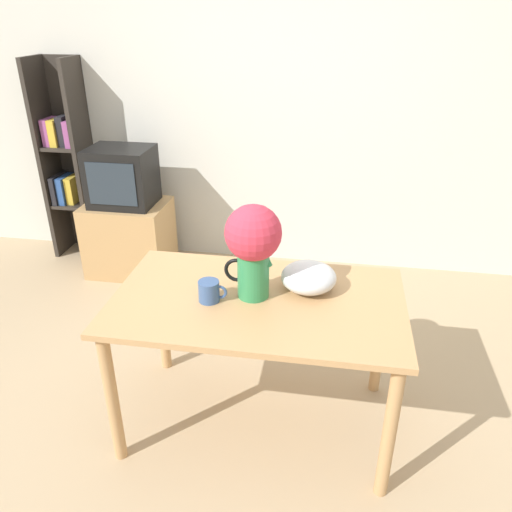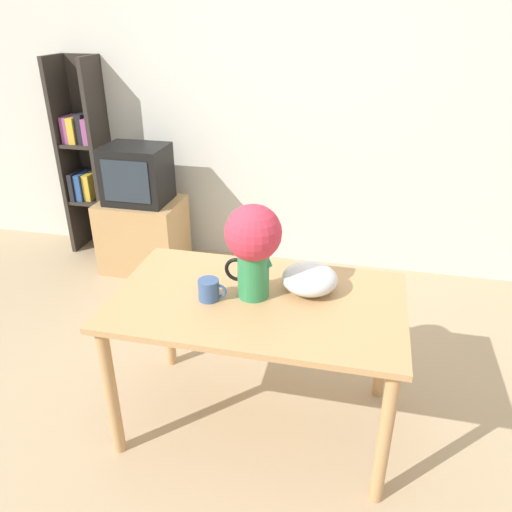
{
  "view_description": "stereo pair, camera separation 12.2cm",
  "coord_description": "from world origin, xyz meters",
  "px_view_note": "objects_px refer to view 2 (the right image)",
  "views": [
    {
      "loc": [
        0.5,
        -1.96,
        1.99
      ],
      "look_at": [
        0.16,
        0.05,
        0.97
      ],
      "focal_mm": 35.0,
      "sensor_mm": 36.0,
      "label": 1
    },
    {
      "loc": [
        0.62,
        -1.94,
        1.99
      ],
      "look_at": [
        0.16,
        0.05,
        0.97
      ],
      "focal_mm": 35.0,
      "sensor_mm": 36.0,
      "label": 2
    }
  ],
  "objects_px": {
    "flower_vase": "(253,243)",
    "tv_set": "(137,174)",
    "coffee_mug": "(209,290)",
    "white_bowl": "(310,279)"
  },
  "relations": [
    {
      "from": "flower_vase",
      "to": "tv_set",
      "type": "relative_size",
      "value": 0.95
    },
    {
      "from": "coffee_mug",
      "to": "white_bowl",
      "type": "distance_m",
      "value": 0.48
    },
    {
      "from": "flower_vase",
      "to": "white_bowl",
      "type": "height_order",
      "value": "flower_vase"
    },
    {
      "from": "flower_vase",
      "to": "coffee_mug",
      "type": "height_order",
      "value": "flower_vase"
    },
    {
      "from": "tv_set",
      "to": "coffee_mug",
      "type": "bearing_deg",
      "value": -55.01
    },
    {
      "from": "flower_vase",
      "to": "coffee_mug",
      "type": "distance_m",
      "value": 0.31
    },
    {
      "from": "coffee_mug",
      "to": "white_bowl",
      "type": "xyz_separation_m",
      "value": [
        0.44,
        0.18,
        0.02
      ]
    },
    {
      "from": "flower_vase",
      "to": "white_bowl",
      "type": "bearing_deg",
      "value": 21.35
    },
    {
      "from": "coffee_mug",
      "to": "tv_set",
      "type": "xyz_separation_m",
      "value": [
        -1.1,
        1.56,
        0.0
      ]
    },
    {
      "from": "tv_set",
      "to": "flower_vase",
      "type": "bearing_deg",
      "value": -49.09
    }
  ]
}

